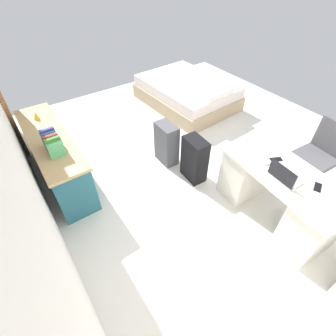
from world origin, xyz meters
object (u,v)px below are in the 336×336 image
Objects in this scene: office_chair at (317,159)px; cell_phone_near_laptop at (318,187)px; laptop at (284,176)px; figurine_small at (36,116)px; suitcase_spare_grey at (167,144)px; computer_mouse at (267,163)px; suitcase_black at (194,159)px; desk at (277,194)px; bed at (187,93)px; cell_phone_by_mouse at (276,159)px; credenza at (56,158)px.

cell_phone_near_laptop is (-0.40, 0.85, 0.32)m from office_chair.
office_chair is 1.11m from laptop.
laptop is at bearing -146.06° from figurine_small.
computer_mouse reaches higher than suitcase_spare_grey.
office_chair is at bearing -125.14° from suitcase_black.
figurine_small is (2.43, 1.87, 0.04)m from computer_mouse.
desk is at bearing 95.03° from office_chair.
laptop is at bearing 160.45° from bed.
computer_mouse is at bearing 82.19° from office_chair.
cell_phone_near_laptop reaches higher than suitcase_spare_grey.
office_chair is 1.05m from computer_mouse.
suitcase_spare_grey is 1.86m from figurine_small.
desk is at bearing -71.76° from laptop.
laptop is 0.32m from cell_phone_by_mouse.
computer_mouse is 0.55m from cell_phone_near_laptop.
office_chair reaches higher than bed.
computer_mouse reaches higher than cell_phone_by_mouse.
cell_phone_near_laptop is (-0.31, -0.07, 0.36)m from desk.
office_chair is 6.91× the size of cell_phone_by_mouse.
suitcase_spare_grey is at bearing 42.28° from office_chair.
suitcase_spare_grey is (0.52, 0.11, -0.01)m from suitcase_black.
computer_mouse is at bearing 159.86° from bed.
suitcase_black is 1.24m from laptop.
bed is 2.98× the size of suitcase_black.
suitcase_black is at bearing 52.81° from cell_phone_by_mouse.
cell_phone_by_mouse is at bearing 81.81° from office_chair.
office_chair reaches higher than suitcase_spare_grey.
cell_phone_near_laptop is at bearing -159.95° from suitcase_black.
suitcase_black is at bearing 18.27° from desk.
computer_mouse is 0.74× the size of cell_phone_near_laptop.
cell_phone_by_mouse is (0.52, -0.01, 0.00)m from cell_phone_near_laptop.
office_chair is at bearing -131.99° from figurine_small.
bed is at bearing -19.55° from laptop.
suitcase_black is 1.07m from cell_phone_by_mouse.
figurine_small reaches higher than credenza.
suitcase_spare_grey is (-0.56, -1.46, -0.04)m from credenza.
suitcase_black is 6.03× the size of figurine_small.
laptop is (-1.65, -0.35, 0.46)m from suitcase_spare_grey.
suitcase_spare_grey reaches higher than bed.
figurine_small reaches higher than bed.
computer_mouse reaches higher than credenza.
cell_phone_by_mouse is at bearing -134.37° from credenza.
laptop is 2.39× the size of cell_phone_near_laptop.
credenza is 18.00× the size of computer_mouse.
laptop is 0.34m from cell_phone_near_laptop.
cell_phone_near_laptop reaches higher than desk.
computer_mouse is at bearing -136.27° from credenza.
cell_phone_by_mouse reaches higher than credenza.
desk is at bearing -163.23° from suitcase_spare_grey.
credenza is at bearing 53.79° from office_chair.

